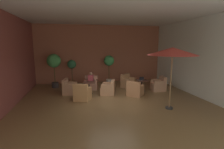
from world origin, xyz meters
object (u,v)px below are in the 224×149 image
cafe_table_front_left (142,83)px  armchair_front_right_north (70,88)px  cafe_table_front_right (89,86)px  patio_umbrella_tall_red (172,52)px  armchair_front_left_south (135,90)px  armchair_front_right_west (91,84)px  armchair_front_right_east (82,94)px  potted_tree_mid_right (109,64)px  armchair_front_left_north (159,85)px  potted_tree_mid_left (72,68)px  patron_blue_shirt (91,78)px  potted_tree_left_corner (54,63)px  armchair_front_right_south (108,89)px  iced_drink_cup (140,79)px  open_laptop (141,79)px  armchair_front_left_east (128,83)px

cafe_table_front_left → armchair_front_right_north: size_ratio=0.74×
cafe_table_front_right → patio_umbrella_tall_red: bearing=-42.5°
armchair_front_left_south → armchair_front_right_west: 3.00m
armchair_front_right_north → armchair_front_right_east: size_ratio=0.93×
armchair_front_right_north → potted_tree_mid_right: size_ratio=0.45×
armchair_front_left_north → armchair_front_right_west: size_ratio=0.94×
potted_tree_mid_left → cafe_table_front_right: bearing=-68.6°
cafe_table_front_left → armchair_front_right_east: (-3.57, -0.99, -0.15)m
cafe_table_front_left → patron_blue_shirt: bearing=159.2°
armchair_front_left_north → cafe_table_front_right: 4.24m
armchair_front_right_east → potted_tree_left_corner: potted_tree_left_corner is taller
patio_umbrella_tall_red → cafe_table_front_right: bearing=137.5°
armchair_front_right_south → iced_drink_cup: bearing=7.6°
armchair_front_right_east → patio_umbrella_tall_red: (3.71, -1.97, 2.18)m
armchair_front_left_south → open_laptop: 1.16m
armchair_front_left_north → potted_tree_mid_left: (-5.22, 2.63, 0.88)m
iced_drink_cup → armchair_front_left_south: bearing=-127.0°
cafe_table_front_left → iced_drink_cup: iced_drink_cup is taller
cafe_table_front_right → armchair_front_right_east: (-0.41, -1.05, -0.16)m
armchair_front_right_south → potted_tree_left_corner: potted_tree_left_corner is taller
potted_tree_mid_left → iced_drink_cup: bearing=-32.3°
armchair_front_right_west → patron_blue_shirt: 0.42m
armchair_front_right_west → armchair_front_left_east: bearing=-6.2°
armchair_front_left_south → cafe_table_front_right: armchair_front_left_south is taller
armchair_front_left_south → armchair_front_right_east: size_ratio=1.11×
armchair_front_right_north → patron_blue_shirt: 1.58m
armchair_front_right_south → armchair_front_right_west: size_ratio=1.02×
armchair_front_right_south → potted_tree_left_corner: 4.10m
armchair_front_right_west → patio_umbrella_tall_red: bearing=-53.2°
cafe_table_front_left → armchair_front_left_north: size_ratio=0.79×
potted_tree_left_corner → patron_blue_shirt: potted_tree_left_corner is taller
armchair_front_left_south → potted_tree_left_corner: size_ratio=0.49×
cafe_table_front_right → armchair_front_left_south: bearing=-19.8°
armchair_front_right_west → patron_blue_shirt: size_ratio=1.37×
iced_drink_cup → open_laptop: open_laptop is taller
armchair_front_right_east → armchair_front_right_south: 1.64m
armchair_front_left_east → potted_tree_left_corner: 4.97m
armchair_front_right_north → potted_tree_mid_right: 3.55m
armchair_front_right_west → patio_umbrella_tall_red: patio_umbrella_tall_red is taller
potted_tree_mid_right → potted_tree_left_corner: bearing=-175.1°
armchair_front_left_east → patron_blue_shirt: bearing=174.8°
armchair_front_left_north → armchair_front_right_west: 4.22m
armchair_front_left_east → open_laptop: 1.11m
armchair_front_right_north → potted_tree_left_corner: bearing=120.0°
armchair_front_right_east → armchair_front_right_south: bearing=25.9°
potted_tree_mid_left → patron_blue_shirt: potted_tree_mid_left is taller
potted_tree_mid_right → patron_blue_shirt: (-1.39, -1.20, -0.74)m
armchair_front_left_east → patron_blue_shirt: 2.43m
armchair_front_right_north → patio_umbrella_tall_red: (4.39, -3.26, 2.18)m
potted_tree_left_corner → iced_drink_cup: size_ratio=20.11×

